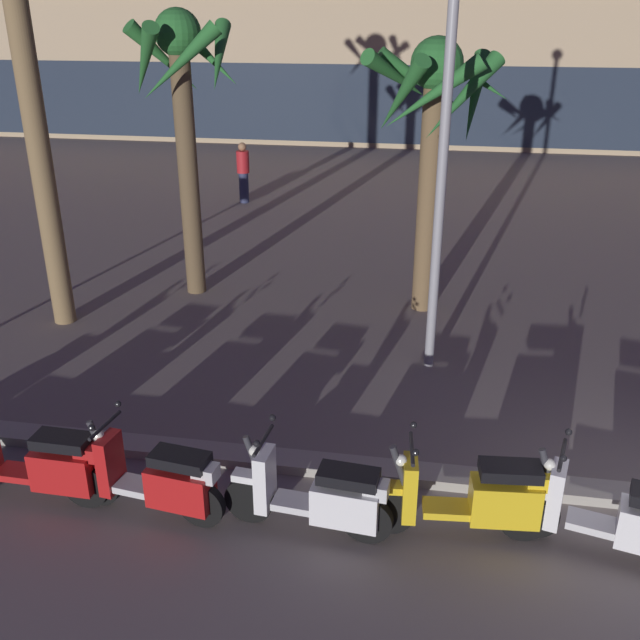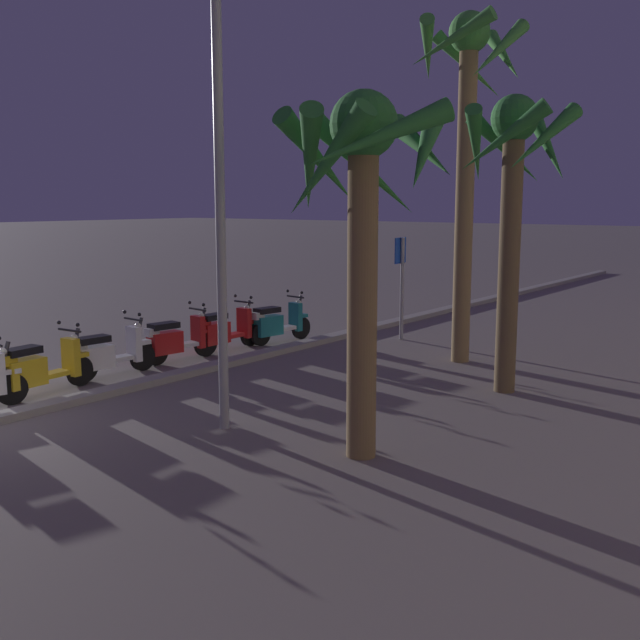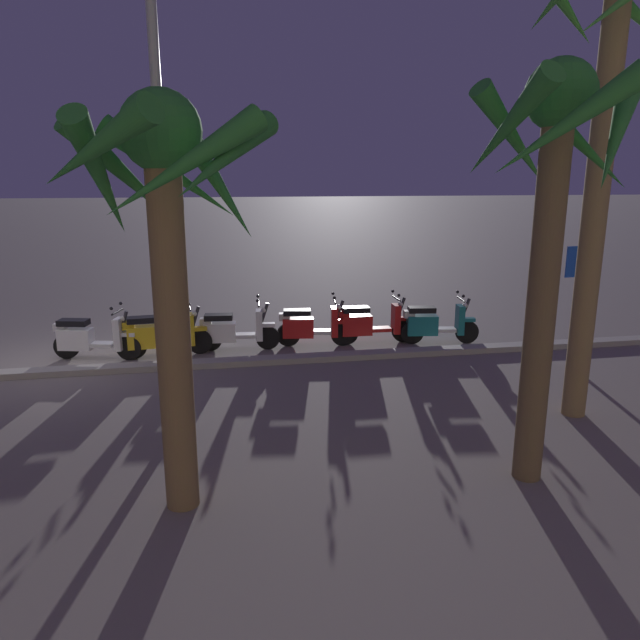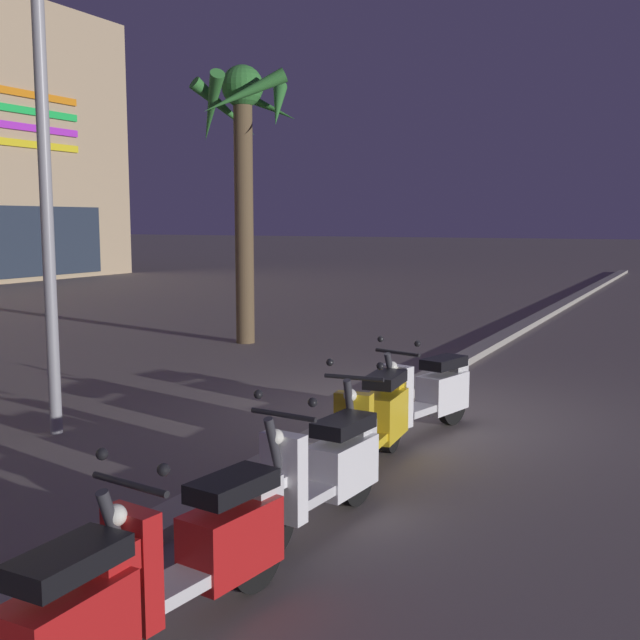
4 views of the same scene
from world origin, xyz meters
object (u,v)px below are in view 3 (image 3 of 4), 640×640
at_px(palm_tree_by_mall_entrance, 164,207).
at_px(street_lamp, 160,157).
at_px(scooter_red_second_in_line, 369,324).
at_px(palm_tree_near_sign, 552,182).
at_px(scooter_red_gap_after_mid, 310,326).
at_px(crossing_sign, 577,292).
at_px(scooter_white_lead_nearest, 233,330).
at_px(scooter_white_mid_centre, 90,338).
at_px(palm_tree_far_corner, 608,83).
at_px(scooter_yellow_last_in_row, 159,335).
at_px(scooter_teal_mid_front, 434,324).

distance_m(palm_tree_by_mall_entrance, street_lamp, 2.32).
relative_size(scooter_red_second_in_line, palm_tree_near_sign, 0.37).
bearing_deg(street_lamp, scooter_red_gap_after_mid, -124.09).
height_order(crossing_sign, palm_tree_near_sign, palm_tree_near_sign).
relative_size(scooter_white_lead_nearest, palm_tree_near_sign, 0.36).
bearing_deg(scooter_red_second_in_line, scooter_white_mid_centre, 1.21).
xyz_separation_m(scooter_red_second_in_line, palm_tree_near_sign, (-0.38, 6.30, 3.17)).
relative_size(scooter_white_lead_nearest, palm_tree_far_corner, 0.26).
height_order(scooter_white_lead_nearest, street_lamp, street_lamp).
relative_size(palm_tree_near_sign, street_lamp, 0.77).
bearing_deg(scooter_yellow_last_in_row, crossing_sign, 165.45).
distance_m(scooter_teal_mid_front, street_lamp, 7.46).
height_order(scooter_white_mid_centre, crossing_sign, crossing_sign).
relative_size(scooter_red_gap_after_mid, street_lamp, 0.27).
distance_m(scooter_white_lead_nearest, scooter_white_mid_centre, 2.94).
bearing_deg(palm_tree_far_corner, street_lamp, -5.86).
relative_size(scooter_teal_mid_front, scooter_red_gap_after_mid, 1.03).
height_order(scooter_teal_mid_front, street_lamp, street_lamp).
distance_m(palm_tree_near_sign, palm_tree_by_mall_entrance, 4.25).
relative_size(scooter_teal_mid_front, scooter_white_lead_nearest, 1.00).
xyz_separation_m(scooter_red_second_in_line, scooter_yellow_last_in_row, (4.59, 0.20, 0.01)).
bearing_deg(palm_tree_near_sign, scooter_teal_mid_front, -100.02).
bearing_deg(scooter_yellow_last_in_row, palm_tree_by_mall_entrance, 96.92).
bearing_deg(palm_tree_by_mall_entrance, scooter_white_mid_centre, -70.69).
bearing_deg(palm_tree_far_corner, palm_tree_near_sign, 44.21).
bearing_deg(palm_tree_far_corner, palm_tree_by_mall_entrance, 14.95).
xyz_separation_m(scooter_red_gap_after_mid, street_lamp, (2.69, 3.98, 3.50)).
relative_size(scooter_red_gap_after_mid, palm_tree_far_corner, 0.25).
height_order(scooter_red_second_in_line, palm_tree_by_mall_entrance, palm_tree_by_mall_entrance).
distance_m(scooter_teal_mid_front, scooter_red_gap_after_mid, 2.81).
distance_m(scooter_red_second_in_line, palm_tree_near_sign, 7.06).
bearing_deg(palm_tree_by_mall_entrance, scooter_yellow_last_in_row, -83.08).
xyz_separation_m(scooter_red_second_in_line, crossing_sign, (-3.56, 2.31, 1.04)).
bearing_deg(palm_tree_near_sign, palm_tree_far_corner, -135.79).
bearing_deg(scooter_teal_mid_front, scooter_white_lead_nearest, -3.68).
bearing_deg(scooter_white_lead_nearest, scooter_yellow_last_in_row, 7.83).
bearing_deg(palm_tree_by_mall_entrance, scooter_red_second_in_line, -122.01).
bearing_deg(scooter_white_mid_centre, scooter_red_second_in_line, -178.79).
distance_m(scooter_red_second_in_line, scooter_white_lead_nearest, 3.05).
distance_m(scooter_white_lead_nearest, scooter_yellow_last_in_row, 1.55).
bearing_deg(palm_tree_far_corner, scooter_teal_mid_front, -80.62).
distance_m(scooter_yellow_last_in_row, palm_tree_near_sign, 8.48).
xyz_separation_m(scooter_teal_mid_front, street_lamp, (5.49, 3.66, 3.49)).
bearing_deg(scooter_red_second_in_line, palm_tree_near_sign, 93.45).
relative_size(scooter_teal_mid_front, scooter_white_mid_centre, 0.98).
height_order(scooter_teal_mid_front, scooter_yellow_last_in_row, same).
xyz_separation_m(palm_tree_far_corner, street_lamp, (6.19, -0.64, -1.02)).
bearing_deg(palm_tree_far_corner, crossing_sign, -121.89).
xyz_separation_m(scooter_yellow_last_in_row, palm_tree_near_sign, (-4.97, 6.10, 3.16)).
height_order(scooter_red_gap_after_mid, palm_tree_far_corner, palm_tree_far_corner).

